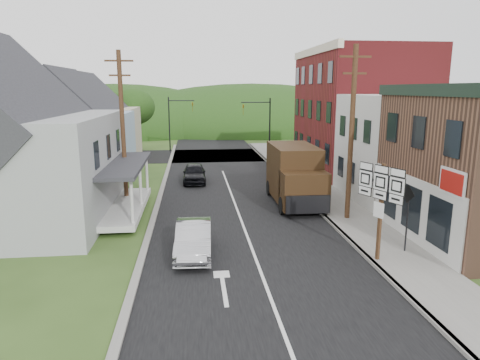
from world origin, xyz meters
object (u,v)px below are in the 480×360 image
object	(u,v)px
silver_sedan	(194,239)
delivery_van	(295,175)
route_sign_cluster	(380,198)
warning_sign	(407,209)
dark_sedan	(194,173)

from	to	relation	value
silver_sedan	delivery_van	world-z (taller)	delivery_van
silver_sedan	delivery_van	bearing A→B (deg)	53.09
route_sign_cluster	warning_sign	xyz separation A→B (m)	(1.55, 0.75, -0.68)
dark_sedan	warning_sign	size ratio (longest dim) A/B	1.42
route_sign_cluster	warning_sign	distance (m)	1.86
dark_sedan	route_sign_cluster	size ratio (longest dim) A/B	1.05
dark_sedan	silver_sedan	bearing A→B (deg)	-90.20
dark_sedan	warning_sign	xyz separation A→B (m)	(8.70, -15.24, 1.30)
delivery_van	warning_sign	xyz separation A→B (m)	(2.70, -8.49, 0.22)
silver_sedan	dark_sedan	size ratio (longest dim) A/B	1.02
route_sign_cluster	dark_sedan	bearing A→B (deg)	90.87
silver_sedan	route_sign_cluster	xyz separation A→B (m)	(7.26, -1.71, 1.99)
dark_sedan	route_sign_cluster	xyz separation A→B (m)	(7.15, -15.99, 1.98)
dark_sedan	delivery_van	bearing A→B (deg)	-48.08
silver_sedan	dark_sedan	bearing A→B (deg)	91.70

